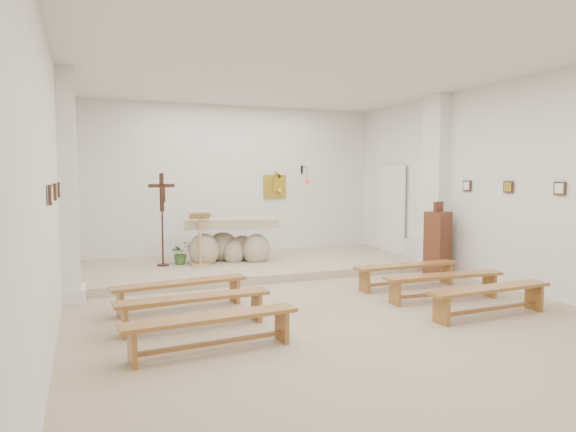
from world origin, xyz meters
name	(u,v)px	position (x,y,z in m)	size (l,w,h in m)	color
ground	(327,311)	(0.00, 0.00, 0.00)	(7.00, 10.00, 0.00)	tan
wall_left	(52,190)	(-3.49, 0.00, 1.75)	(0.02, 10.00, 3.50)	silver
wall_right	(519,185)	(3.49, 0.00, 1.75)	(0.02, 10.00, 3.50)	silver
wall_back	(231,183)	(0.00, 4.99, 1.75)	(7.00, 0.02, 3.50)	silver
ceiling	(328,60)	(0.00, 0.00, 3.49)	(7.00, 10.00, 0.02)	silver
sanctuary_platform	(252,265)	(0.00, 3.50, 0.07)	(6.98, 3.00, 0.15)	#BEAA92
pilaster_left	(68,186)	(-3.37, 2.00, 1.75)	(0.26, 0.55, 3.50)	white
pilaster_right	(435,184)	(3.37, 2.00, 1.75)	(0.26, 0.55, 3.50)	white
gold_wall_relief	(275,187)	(1.05, 4.96, 1.65)	(0.55, 0.04, 0.55)	gold
sanctuary_lamp	(306,180)	(1.75, 4.71, 1.81)	(0.11, 0.36, 0.44)	black
station_frame_left_front	(50,195)	(-3.47, -0.80, 1.72)	(0.03, 0.20, 0.20)	#3C251A
station_frame_left_mid	(55,192)	(-3.47, 0.20, 1.72)	(0.03, 0.20, 0.20)	#3C251A
station_frame_left_rear	(59,190)	(-3.47, 1.20, 1.72)	(0.03, 0.20, 0.20)	#3C251A
station_frame_right_front	(560,188)	(3.47, -0.80, 1.72)	(0.03, 0.20, 0.20)	#3C251A
station_frame_right_mid	(508,187)	(3.47, 0.20, 1.72)	(0.03, 0.20, 0.20)	#3C251A
station_frame_right_rear	(467,186)	(3.47, 1.20, 1.72)	(0.03, 0.20, 0.20)	#3C251A
radiator_left	(68,275)	(-3.43, 2.70, 0.27)	(0.10, 0.85, 0.52)	silver
radiator_right	(415,252)	(3.43, 2.70, 0.27)	(0.10, 0.85, 0.52)	silver
altar	(230,243)	(-0.40, 3.72, 0.52)	(1.97, 1.03, 0.97)	#C4B496
lectern	(200,239)	(-1.08, 3.39, 0.69)	(0.43, 0.38, 1.09)	tan
crucifix_stand	(162,212)	(-1.75, 3.70, 1.19)	(0.53, 0.24, 1.81)	#321710
potted_plant	(181,253)	(-1.40, 3.75, 0.38)	(0.41, 0.35, 0.45)	#386327
donation_pedestal	(437,243)	(3.10, 1.54, 0.62)	(0.47, 0.47, 1.42)	#592F19
bench_left_front	(181,288)	(-1.92, 0.82, 0.31)	(1.96, 0.56, 0.41)	olive
bench_right_front	(407,270)	(1.92, 0.82, 0.31)	(1.95, 0.34, 0.41)	olive
bench_left_second	(194,304)	(-1.92, -0.14, 0.31)	(1.95, 0.41, 0.41)	olive
bench_right_second	(444,281)	(1.92, -0.14, 0.31)	(1.96, 0.45, 0.41)	olive
bench_left_third	(212,325)	(-1.92, -1.10, 0.31)	(1.96, 0.48, 0.41)	olive
bench_right_third	(490,294)	(1.92, -1.10, 0.31)	(1.95, 0.40, 0.41)	olive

